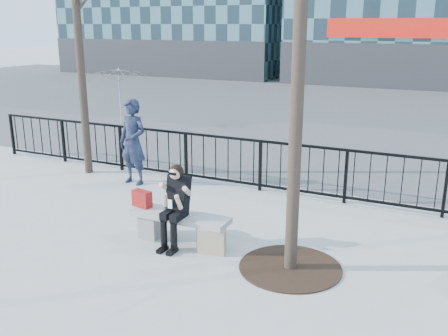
% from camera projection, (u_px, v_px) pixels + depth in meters
% --- Properties ---
extents(ground, '(120.00, 120.00, 0.00)m').
position_uv_depth(ground, '(181.00, 242.00, 8.15)').
color(ground, '#A3A49E').
rests_on(ground, ground).
extents(street_surface, '(60.00, 23.00, 0.01)m').
position_uv_depth(street_surface, '(359.00, 107.00, 21.15)').
color(street_surface, '#474747').
rests_on(street_surface, ground).
extents(railing, '(14.00, 0.06, 1.10)m').
position_uv_depth(railing, '(251.00, 164.00, 10.59)').
color(railing, black).
rests_on(railing, ground).
extents(tree_grate, '(1.50, 1.50, 0.02)m').
position_uv_depth(tree_grate, '(290.00, 267.00, 7.27)').
color(tree_grate, black).
rests_on(tree_grate, ground).
extents(bench_main, '(1.65, 0.46, 0.49)m').
position_uv_depth(bench_main, '(180.00, 225.00, 8.06)').
color(bench_main, gray).
rests_on(bench_main, ground).
extents(seated_woman, '(0.50, 0.64, 1.34)m').
position_uv_depth(seated_woman, '(175.00, 207.00, 7.82)').
color(seated_woman, black).
rests_on(seated_woman, ground).
extents(handbag, '(0.36, 0.22, 0.28)m').
position_uv_depth(handbag, '(142.00, 199.00, 8.30)').
color(handbag, maroon).
rests_on(handbag, bench_main).
extents(shopping_bag, '(0.45, 0.23, 0.40)m').
position_uv_depth(shopping_bag, '(212.00, 241.00, 7.69)').
color(shopping_bag, beige).
rests_on(shopping_bag, ground).
extents(standing_man, '(0.73, 0.52, 1.88)m').
position_uv_depth(standing_man, '(133.00, 142.00, 10.89)').
color(standing_man, black).
rests_on(standing_man, ground).
extents(vendor_umbrella, '(2.80, 2.83, 2.06)m').
position_uv_depth(vendor_umbrella, '(119.00, 97.00, 16.96)').
color(vendor_umbrella, yellow).
rests_on(vendor_umbrella, ground).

